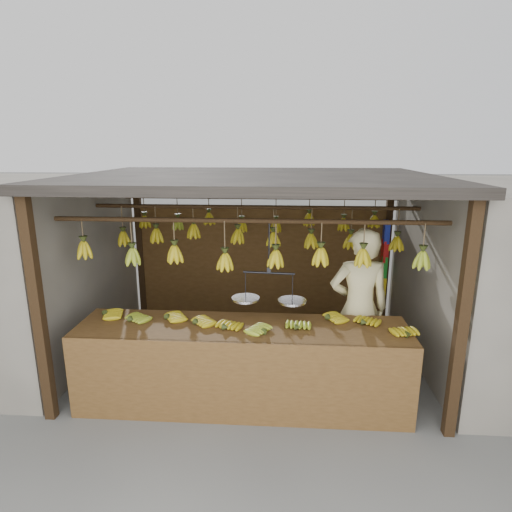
{
  "coord_description": "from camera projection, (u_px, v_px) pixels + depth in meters",
  "views": [
    {
      "loc": [
        0.38,
        -5.23,
        2.73
      ],
      "look_at": [
        0.0,
        0.3,
        1.3
      ],
      "focal_mm": 30.0,
      "sensor_mm": 36.0,
      "label": 1
    }
  ],
  "objects": [
    {
      "name": "ground",
      "position": [
        254.0,
        355.0,
        5.76
      ],
      "size": [
        80.0,
        80.0,
        0.0
      ],
      "primitive_type": "plane",
      "color": "#5B5B57"
    },
    {
      "name": "stall",
      "position": [
        256.0,
        206.0,
        5.58
      ],
      "size": [
        4.3,
        3.3,
        2.4
      ],
      "color": "black",
      "rests_on": "ground"
    },
    {
      "name": "counter",
      "position": [
        241.0,
        348.0,
        4.4
      ],
      "size": [
        3.52,
        0.79,
        0.96
      ],
      "color": "#563819",
      "rests_on": "ground"
    },
    {
      "name": "hanging_bananas",
      "position": [
        254.0,
        237.0,
        5.35
      ],
      "size": [
        3.64,
        2.24,
        0.39
      ],
      "color": "#B39B13",
      "rests_on": "ground"
    },
    {
      "name": "balance_scale",
      "position": [
        269.0,
        296.0,
        4.48
      ],
      "size": [
        0.78,
        0.33,
        0.85
      ],
      "color": "black",
      "rests_on": "ground"
    },
    {
      "name": "vendor",
      "position": [
        359.0,
        309.0,
        4.86
      ],
      "size": [
        0.72,
        0.51,
        1.87
      ],
      "primitive_type": "imported",
      "rotation": [
        0.0,
        0.0,
        3.23
      ],
      "color": "beige",
      "rests_on": "ground"
    },
    {
      "name": "bag_bundles",
      "position": [
        384.0,
        259.0,
        6.68
      ],
      "size": [
        0.08,
        0.26,
        1.22
      ],
      "color": "#1426BF",
      "rests_on": "ground"
    }
  ]
}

